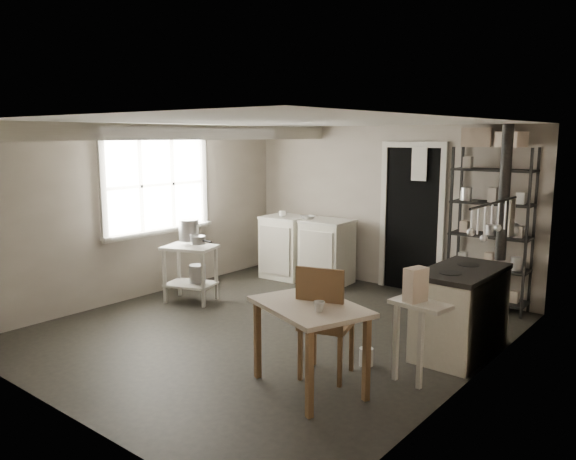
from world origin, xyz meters
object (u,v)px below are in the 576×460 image
Objects in this scene: shelf_rack at (491,235)px; chair at (327,324)px; stockpot at (189,230)px; flour_sack at (439,288)px; stove at (460,311)px; base_cabinets at (306,250)px; work_table at (310,346)px; prep_table at (191,272)px.

chair is at bearing -100.39° from shelf_rack.
stockpot reaches higher than flour_sack.
shelf_rack is (3.21, 2.09, 0.01)m from stockpot.
shelf_rack is 0.93m from flour_sack.
chair reaches higher than stove.
base_cabinets reaches higher than work_table.
work_table is at bearing -87.21° from flour_sack.
prep_table is 3.49m from stove.
shelf_rack is at bearing 28.12° from flour_sack.
stove is (2.94, -1.35, -0.02)m from base_cabinets.
shelf_rack reaches higher than stove.
prep_table reaches higher than flour_sack.
shelf_rack is (3.15, 2.13, 0.55)m from prep_table.
stove reaches higher than flour_sack.
flour_sack is at bearing -3.77° from base_cabinets.
work_table is at bearing -113.05° from stove.
flour_sack is (2.69, 1.81, -0.70)m from stockpot.
work_table is 2.07× the size of flour_sack.
flour_sack is at bearing 33.92° from stockpot.
chair is at bearing -16.56° from stockpot.
stockpot is at bearing -146.08° from flour_sack.
chair is (-0.73, -1.26, 0.04)m from stove.
stockpot is 0.27× the size of chair.
chair reaches higher than prep_table.
shelf_rack is at bearing 33.02° from stockpot.
chair is at bearing -54.16° from base_cabinets.
prep_table is 2.84m from chair.
flour_sack is (2.11, 0.02, -0.22)m from base_cabinets.
shelf_rack reaches higher than work_table.
prep_table is 0.71× the size of chair.
shelf_rack is at bearing 34.12° from prep_table.
chair is (2.79, -0.83, -0.46)m from stockpot.
stove is 1.11× the size of work_table.
work_table is at bearing -21.97° from stockpot.
chair is 2.18× the size of flour_sack.
stockpot is 0.25× the size of stove.
stockpot is 0.14× the size of shelf_rack.
shelf_rack reaches higher than prep_table.
work_table is (2.83, -1.14, -0.56)m from stockpot.
prep_table is at bearing -35.14° from stockpot.
prep_table is at bearing -110.08° from base_cabinets.
chair reaches higher than work_table.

